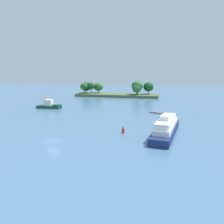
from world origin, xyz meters
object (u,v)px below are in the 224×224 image
small_motorboat (166,118)px  tugboat (49,105)px  white_riverboat (166,127)px  channel_buoy_red (123,130)px  fishing_skiff (157,113)px

small_motorboat → tugboat: bearing=167.6°
white_riverboat → channel_buoy_red: 10.95m
tugboat → small_motorboat: (49.20, -10.84, -1.02)m
small_motorboat → white_riverboat: size_ratio=0.22×
small_motorboat → fishing_skiff: bearing=109.8°
white_riverboat → channel_buoy_red: white_riverboat is taller
fishing_skiff → small_motorboat: fishing_skiff is taller
fishing_skiff → channel_buoy_red: 31.00m
fishing_skiff → white_riverboat: white_riverboat is taller
fishing_skiff → channel_buoy_red: (-7.05, -30.19, 0.55)m
fishing_skiff → white_riverboat: bearing=-82.6°
small_motorboat → white_riverboat: (0.27, -19.32, 1.65)m
fishing_skiff → tugboat: bearing=178.7°
channel_buoy_red → fishing_skiff: bearing=76.9°
fishing_skiff → small_motorboat: size_ratio=1.11×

